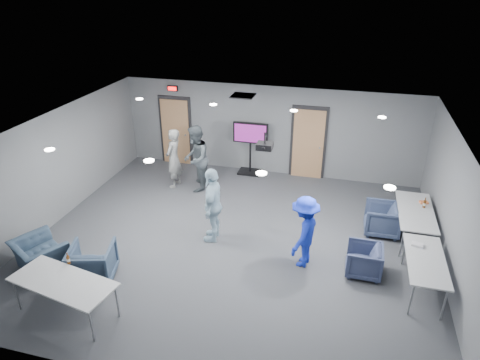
% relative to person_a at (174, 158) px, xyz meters
% --- Properties ---
extents(floor, '(9.00, 9.00, 0.00)m').
position_rel_person_a_xyz_m(floor, '(2.41, -2.33, -0.87)').
color(floor, '#3B3D44').
rests_on(floor, ground).
extents(ceiling, '(9.00, 9.00, 0.00)m').
position_rel_person_a_xyz_m(ceiling, '(2.41, -2.33, 1.83)').
color(ceiling, white).
rests_on(ceiling, wall_back).
extents(wall_back, '(9.00, 0.02, 2.70)m').
position_rel_person_a_xyz_m(wall_back, '(2.41, 1.67, 0.48)').
color(wall_back, slate).
rests_on(wall_back, floor).
extents(wall_front, '(9.00, 0.02, 2.70)m').
position_rel_person_a_xyz_m(wall_front, '(2.41, -6.33, 0.48)').
color(wall_front, slate).
rests_on(wall_front, floor).
extents(wall_left, '(0.02, 8.00, 2.70)m').
position_rel_person_a_xyz_m(wall_left, '(-2.09, -2.33, 0.48)').
color(wall_left, slate).
rests_on(wall_left, floor).
extents(wall_right, '(0.02, 8.00, 2.70)m').
position_rel_person_a_xyz_m(wall_right, '(6.91, -2.33, 0.48)').
color(wall_right, slate).
rests_on(wall_right, floor).
extents(door_left, '(1.06, 0.17, 2.24)m').
position_rel_person_a_xyz_m(door_left, '(-0.59, 1.63, 0.20)').
color(door_left, black).
rests_on(door_left, wall_back).
extents(door_right, '(1.06, 0.17, 2.24)m').
position_rel_person_a_xyz_m(door_right, '(3.61, 1.63, 0.20)').
color(door_right, black).
rests_on(door_right, wall_back).
extents(exit_sign, '(0.32, 0.08, 0.16)m').
position_rel_person_a_xyz_m(exit_sign, '(-0.59, 1.61, 1.58)').
color(exit_sign, black).
rests_on(exit_sign, wall_back).
extents(hvac_diffuser, '(0.60, 0.60, 0.03)m').
position_rel_person_a_xyz_m(hvac_diffuser, '(1.91, 0.47, 1.82)').
color(hvac_diffuser, black).
rests_on(hvac_diffuser, ceiling).
extents(downlights, '(6.18, 3.78, 0.02)m').
position_rel_person_a_xyz_m(downlights, '(2.41, -2.33, 1.82)').
color(downlights, white).
rests_on(downlights, ceiling).
extents(person_a, '(0.46, 0.66, 1.73)m').
position_rel_person_a_xyz_m(person_a, '(0.00, 0.00, 0.00)').
color(person_a, gray).
rests_on(person_a, floor).
extents(person_b, '(0.87, 1.03, 1.89)m').
position_rel_person_a_xyz_m(person_b, '(0.68, -0.02, 0.08)').
color(person_b, '#4D575C').
rests_on(person_b, floor).
extents(person_c, '(0.51, 1.08, 1.79)m').
position_rel_person_a_xyz_m(person_c, '(1.93, -2.31, 0.03)').
color(person_c, silver).
rests_on(person_c, floor).
extents(person_d, '(0.82, 1.14, 1.59)m').
position_rel_person_a_xyz_m(person_d, '(4.06, -2.75, -0.07)').
color(person_d, '#1D32BE').
rests_on(person_d, floor).
extents(chair_right_a, '(0.82, 0.80, 0.74)m').
position_rel_person_a_xyz_m(chair_right_a, '(5.71, -1.06, -0.50)').
color(chair_right_a, '#34405B').
rests_on(chair_right_a, floor).
extents(chair_right_b, '(0.72, 0.70, 0.65)m').
position_rel_person_a_xyz_m(chair_right_b, '(5.31, -2.76, -0.54)').
color(chair_right_b, '#353E5C').
rests_on(chair_right_b, floor).
extents(chair_front_a, '(1.04, 1.05, 0.78)m').
position_rel_person_a_xyz_m(chair_front_a, '(0.04, -4.33, -0.48)').
color(chair_front_a, '#384961').
rests_on(chair_front_a, floor).
extents(chair_front_b, '(1.32, 1.27, 0.67)m').
position_rel_person_a_xyz_m(chair_front_b, '(-1.21, -4.33, -0.53)').
color(chair_front_b, '#34465A').
rests_on(chair_front_b, floor).
extents(table_right_a, '(0.78, 1.88, 0.73)m').
position_rel_person_a_xyz_m(table_right_a, '(6.41, -1.10, -0.18)').
color(table_right_a, silver).
rests_on(table_right_a, floor).
extents(table_right_b, '(0.71, 1.70, 0.73)m').
position_rel_person_a_xyz_m(table_right_b, '(6.41, -3.00, -0.18)').
color(table_right_b, silver).
rests_on(table_right_b, floor).
extents(table_front_left, '(2.05, 1.15, 0.73)m').
position_rel_person_a_xyz_m(table_front_left, '(0.12, -5.33, -0.18)').
color(table_front_left, silver).
rests_on(table_front_left, floor).
extents(bottle_front, '(0.06, 0.06, 0.24)m').
position_rel_person_a_xyz_m(bottle_front, '(-0.07, -4.86, -0.05)').
color(bottle_front, '#5C300F').
rests_on(bottle_front, table_front_left).
extents(bottle_right, '(0.07, 0.07, 0.26)m').
position_rel_person_a_xyz_m(bottle_right, '(6.59, -0.91, -0.04)').
color(bottle_right, '#5C300F').
rests_on(bottle_right, table_right_a).
extents(snack_box, '(0.22, 0.17, 0.04)m').
position_rel_person_a_xyz_m(snack_box, '(6.62, -0.68, -0.12)').
color(snack_box, orange).
rests_on(snack_box, table_right_a).
extents(wrapper, '(0.24, 0.19, 0.05)m').
position_rel_person_a_xyz_m(wrapper, '(6.29, -2.57, -0.11)').
color(wrapper, silver).
rests_on(wrapper, table_right_b).
extents(tv_stand, '(1.06, 0.50, 1.63)m').
position_rel_person_a_xyz_m(tv_stand, '(1.90, 1.42, 0.05)').
color(tv_stand, black).
rests_on(tv_stand, floor).
extents(projector, '(0.33, 0.32, 0.36)m').
position_rel_person_a_xyz_m(projector, '(3.07, -2.23, 1.54)').
color(projector, black).
rests_on(projector, ceiling).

